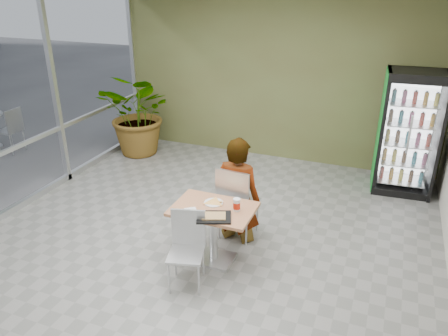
{
  "coord_description": "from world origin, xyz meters",
  "views": [
    {
      "loc": [
        2.06,
        -4.26,
        3.29
      ],
      "look_at": [
        0.18,
        0.52,
        1.0
      ],
      "focal_mm": 35.0,
      "sensor_mm": 36.0,
      "label": 1
    }
  ],
  "objects_px": {
    "chair_far": "(235,198)",
    "soda_cup": "(237,205)",
    "seated_woman": "(237,199)",
    "beverage_fridge": "(408,133)",
    "dining_table": "(214,223)",
    "chair_near": "(187,242)",
    "potted_plant": "(141,114)",
    "cafeteria_tray": "(214,217)"
  },
  "relations": [
    {
      "from": "chair_far",
      "to": "potted_plant",
      "type": "height_order",
      "value": "potted_plant"
    },
    {
      "from": "beverage_fridge",
      "to": "potted_plant",
      "type": "height_order",
      "value": "beverage_fridge"
    },
    {
      "from": "chair_far",
      "to": "dining_table",
      "type": "bearing_deg",
      "value": 86.22
    },
    {
      "from": "chair_near",
      "to": "potted_plant",
      "type": "relative_size",
      "value": 0.54
    },
    {
      "from": "beverage_fridge",
      "to": "chair_near",
      "type": "bearing_deg",
      "value": -127.31
    },
    {
      "from": "beverage_fridge",
      "to": "potted_plant",
      "type": "xyz_separation_m",
      "value": [
        -4.8,
        -0.16,
        -0.17
      ]
    },
    {
      "from": "dining_table",
      "to": "seated_woman",
      "type": "height_order",
      "value": "seated_woman"
    },
    {
      "from": "potted_plant",
      "to": "cafeteria_tray",
      "type": "bearing_deg",
      "value": -47.12
    },
    {
      "from": "dining_table",
      "to": "cafeteria_tray",
      "type": "bearing_deg",
      "value": -65.8
    },
    {
      "from": "seated_woman",
      "to": "beverage_fridge",
      "type": "distance_m",
      "value": 3.11
    },
    {
      "from": "cafeteria_tray",
      "to": "beverage_fridge",
      "type": "xyz_separation_m",
      "value": [
        2.01,
        3.17,
        0.22
      ]
    },
    {
      "from": "cafeteria_tray",
      "to": "beverage_fridge",
      "type": "height_order",
      "value": "beverage_fridge"
    },
    {
      "from": "chair_near",
      "to": "cafeteria_tray",
      "type": "height_order",
      "value": "chair_near"
    },
    {
      "from": "seated_woman",
      "to": "soda_cup",
      "type": "distance_m",
      "value": 0.67
    },
    {
      "from": "soda_cup",
      "to": "potted_plant",
      "type": "relative_size",
      "value": 0.09
    },
    {
      "from": "soda_cup",
      "to": "cafeteria_tray",
      "type": "distance_m",
      "value": 0.32
    },
    {
      "from": "dining_table",
      "to": "seated_woman",
      "type": "distance_m",
      "value": 0.63
    },
    {
      "from": "cafeteria_tray",
      "to": "potted_plant",
      "type": "bearing_deg",
      "value": 132.88
    },
    {
      "from": "dining_table",
      "to": "beverage_fridge",
      "type": "relative_size",
      "value": 0.49
    },
    {
      "from": "cafeteria_tray",
      "to": "seated_woman",
      "type": "bearing_deg",
      "value": 91.14
    },
    {
      "from": "dining_table",
      "to": "potted_plant",
      "type": "distance_m",
      "value": 3.88
    },
    {
      "from": "chair_near",
      "to": "potted_plant",
      "type": "xyz_separation_m",
      "value": [
        -2.56,
        3.25,
        0.3
      ]
    },
    {
      "from": "dining_table",
      "to": "cafeteria_tray",
      "type": "relative_size",
      "value": 2.5
    },
    {
      "from": "chair_near",
      "to": "potted_plant",
      "type": "height_order",
      "value": "potted_plant"
    },
    {
      "from": "chair_far",
      "to": "soda_cup",
      "type": "bearing_deg",
      "value": 115.26
    },
    {
      "from": "soda_cup",
      "to": "beverage_fridge",
      "type": "xyz_separation_m",
      "value": [
        1.83,
        2.91,
        0.16
      ]
    },
    {
      "from": "dining_table",
      "to": "cafeteria_tray",
      "type": "height_order",
      "value": "cafeteria_tray"
    },
    {
      "from": "seated_woman",
      "to": "beverage_fridge",
      "type": "xyz_separation_m",
      "value": [
        2.02,
        2.32,
        0.42
      ]
    },
    {
      "from": "chair_far",
      "to": "cafeteria_tray",
      "type": "xyz_separation_m",
      "value": [
        0.02,
        -0.78,
        0.15
      ]
    },
    {
      "from": "chair_far",
      "to": "potted_plant",
      "type": "distance_m",
      "value": 3.56
    },
    {
      "from": "chair_near",
      "to": "cafeteria_tray",
      "type": "distance_m",
      "value": 0.41
    },
    {
      "from": "dining_table",
      "to": "chair_near",
      "type": "relative_size",
      "value": 1.1
    },
    {
      "from": "chair_far",
      "to": "soda_cup",
      "type": "height_order",
      "value": "chair_far"
    },
    {
      "from": "dining_table",
      "to": "chair_far",
      "type": "distance_m",
      "value": 0.57
    },
    {
      "from": "dining_table",
      "to": "potted_plant",
      "type": "height_order",
      "value": "potted_plant"
    },
    {
      "from": "dining_table",
      "to": "cafeteria_tray",
      "type": "xyz_separation_m",
      "value": [
        0.1,
        -0.22,
        0.23
      ]
    },
    {
      "from": "soda_cup",
      "to": "potted_plant",
      "type": "bearing_deg",
      "value": 137.25
    },
    {
      "from": "dining_table",
      "to": "chair_near",
      "type": "bearing_deg",
      "value": -105.68
    },
    {
      "from": "seated_woman",
      "to": "potted_plant",
      "type": "height_order",
      "value": "potted_plant"
    },
    {
      "from": "chair_near",
      "to": "seated_woman",
      "type": "bearing_deg",
      "value": 63.83
    },
    {
      "from": "dining_table",
      "to": "beverage_fridge",
      "type": "height_order",
      "value": "beverage_fridge"
    },
    {
      "from": "chair_near",
      "to": "chair_far",
      "type": "bearing_deg",
      "value": 63.61
    }
  ]
}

